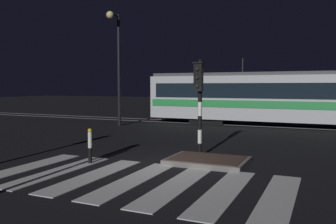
{
  "coord_description": "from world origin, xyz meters",
  "views": [
    {
      "loc": [
        4.52,
        -9.65,
        2.43
      ],
      "look_at": [
        -1.24,
        3.13,
        1.4
      ],
      "focal_mm": 38.08,
      "sensor_mm": 36.0,
      "label": 1
    }
  ],
  "objects_px": {
    "traffic_light_median_centre": "(199,93)",
    "bollard_island_edge": "(90,146)",
    "street_lamp_trackside_left": "(116,54)",
    "tram": "(284,97)"
  },
  "relations": [
    {
      "from": "tram",
      "to": "bollard_island_edge",
      "type": "height_order",
      "value": "tram"
    },
    {
      "from": "traffic_light_median_centre",
      "to": "tram",
      "type": "relative_size",
      "value": 0.2
    },
    {
      "from": "traffic_light_median_centre",
      "to": "bollard_island_edge",
      "type": "height_order",
      "value": "traffic_light_median_centre"
    },
    {
      "from": "bollard_island_edge",
      "to": "street_lamp_trackside_left",
      "type": "bearing_deg",
      "value": 117.86
    },
    {
      "from": "traffic_light_median_centre",
      "to": "bollard_island_edge",
      "type": "xyz_separation_m",
      "value": [
        -2.78,
        -2.3,
        -1.62
      ]
    },
    {
      "from": "traffic_light_median_centre",
      "to": "tram",
      "type": "distance_m",
      "value": 11.06
    },
    {
      "from": "street_lamp_trackside_left",
      "to": "tram",
      "type": "xyz_separation_m",
      "value": [
        9.26,
        3.88,
        -2.57
      ]
    },
    {
      "from": "traffic_light_median_centre",
      "to": "bollard_island_edge",
      "type": "relative_size",
      "value": 2.98
    },
    {
      "from": "bollard_island_edge",
      "to": "traffic_light_median_centre",
      "type": "bearing_deg",
      "value": 39.64
    },
    {
      "from": "tram",
      "to": "bollard_island_edge",
      "type": "relative_size",
      "value": 15.15
    }
  ]
}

